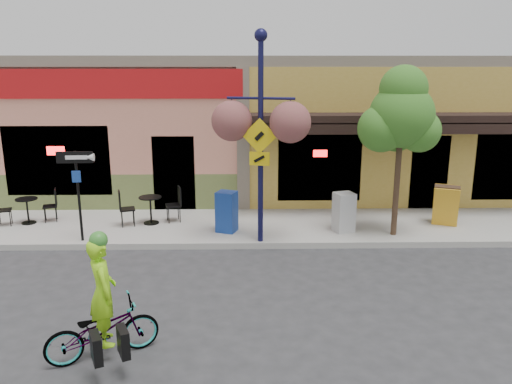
# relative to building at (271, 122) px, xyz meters

# --- Properties ---
(ground) EXTENTS (90.00, 90.00, 0.00)m
(ground) POSITION_rel_building_xyz_m (0.00, -7.50, -2.25)
(ground) COLOR #2D2D30
(ground) RESTS_ON ground
(sidewalk) EXTENTS (24.00, 3.00, 0.15)m
(sidewalk) POSITION_rel_building_xyz_m (0.00, -5.50, -2.17)
(sidewalk) COLOR #9E9B93
(sidewalk) RESTS_ON ground
(curb) EXTENTS (24.00, 0.12, 0.15)m
(curb) POSITION_rel_building_xyz_m (0.00, -6.95, -2.17)
(curb) COLOR #A8A59E
(curb) RESTS_ON ground
(building) EXTENTS (18.20, 8.20, 4.50)m
(building) POSITION_rel_building_xyz_m (0.00, 0.00, 0.00)
(building) COLOR tan
(building) RESTS_ON ground
(bicycle) EXTENTS (1.76, 1.23, 0.87)m
(bicycle) POSITION_rel_building_xyz_m (-3.04, -11.48, -1.81)
(bicycle) COLOR maroon
(bicycle) RESTS_ON ground
(cyclist_rider) EXTENTS (0.60, 0.70, 1.62)m
(cyclist_rider) POSITION_rel_building_xyz_m (-2.99, -11.48, -1.44)
(cyclist_rider) COLOR #99EC18
(cyclist_rider) RESTS_ON ground
(lamp_post) EXTENTS (1.66, 0.96, 4.88)m
(lamp_post) POSITION_rel_building_xyz_m (-0.58, -6.85, 0.34)
(lamp_post) COLOR #13133C
(lamp_post) RESTS_ON sidewalk
(one_way_sign) EXTENTS (0.84, 0.22, 2.17)m
(one_way_sign) POSITION_rel_building_xyz_m (-4.86, -6.73, -1.01)
(one_way_sign) COLOR black
(one_way_sign) RESTS_ON sidewalk
(cafe_set_left) EXTENTS (1.65, 1.17, 0.89)m
(cafe_set_left) POSITION_rel_building_xyz_m (-6.73, -5.36, -1.65)
(cafe_set_left) COLOR black
(cafe_set_left) RESTS_ON sidewalk
(cafe_set_right) EXTENTS (1.76, 1.22, 0.96)m
(cafe_set_right) POSITION_rel_building_xyz_m (-3.45, -5.43, -1.62)
(cafe_set_right) COLOR black
(cafe_set_right) RESTS_ON sidewalk
(newspaper_box_blue) EXTENTS (0.58, 0.56, 1.03)m
(newspaper_box_blue) POSITION_rel_building_xyz_m (-1.41, -6.11, -1.58)
(newspaper_box_blue) COLOR navy
(newspaper_box_blue) RESTS_ON sidewalk
(newspaper_box_grey) EXTENTS (0.58, 0.55, 1.00)m
(newspaper_box_grey) POSITION_rel_building_xyz_m (1.54, -6.15, -1.60)
(newspaper_box_grey) COLOR #B1B1B1
(newspaper_box_grey) RESTS_ON sidewalk
(street_tree) EXTENTS (1.98, 1.98, 4.16)m
(street_tree) POSITION_rel_building_xyz_m (2.75, -6.43, -0.02)
(street_tree) COLOR #3D7A26
(street_tree) RESTS_ON sidewalk
(sandwich_board) EXTENTS (0.76, 0.66, 1.05)m
(sandwich_board) POSITION_rel_building_xyz_m (4.25, -5.85, -1.57)
(sandwich_board) COLOR gold
(sandwich_board) RESTS_ON sidewalk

